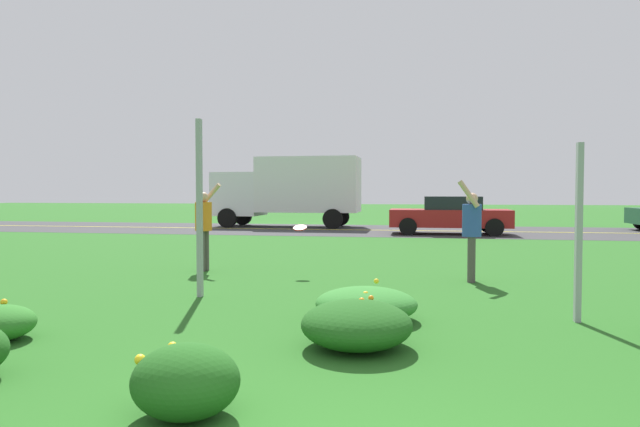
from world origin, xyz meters
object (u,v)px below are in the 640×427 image
person_thrower_orange_shirt (204,224)px  box_truck_white (290,188)px  sign_post_near_path (200,208)px  car_red_center_left (450,215)px  sign_post_by_roadside (579,233)px  person_catcher_blue_shirt (472,228)px  frisbee_red (300,228)px

person_thrower_orange_shirt → box_truck_white: 14.35m
sign_post_near_path → car_red_center_left: bearing=71.8°
sign_post_near_path → box_truck_white: (-2.59, 16.87, 0.44)m
sign_post_by_roadside → person_catcher_blue_shirt: size_ratio=1.21×
frisbee_red → car_red_center_left: bearing=72.9°
sign_post_by_roadside → person_catcher_blue_shirt: (-1.02, 2.94, -0.15)m
sign_post_near_path → frisbee_red: sign_post_near_path is taller
car_red_center_left → box_truck_white: 7.86m
car_red_center_left → box_truck_white: bearing=155.3°
frisbee_red → car_red_center_left: 11.70m
sign_post_near_path → box_truck_white: box_truck_white is taller
person_thrower_orange_shirt → car_red_center_left: size_ratio=0.40×
frisbee_red → car_red_center_left: car_red_center_left is taller
sign_post_by_roadside → person_catcher_blue_shirt: 3.11m
sign_post_by_roadside → box_truck_white: box_truck_white is taller
sign_post_by_roadside → car_red_center_left: sign_post_by_roadside is taller
person_thrower_orange_shirt → sign_post_near_path: bearing=-69.0°
sign_post_near_path → car_red_center_left: 14.36m
sign_post_near_path → person_thrower_orange_shirt: bearing=111.0°
sign_post_near_path → frisbee_red: (1.05, 2.44, -0.45)m
person_thrower_orange_shirt → frisbee_red: 2.07m
sign_post_by_roadside → car_red_center_left: (-0.79, 14.34, -0.37)m
sign_post_by_roadside → box_truck_white: 19.28m
frisbee_red → box_truck_white: bearing=104.1°
box_truck_white → person_thrower_orange_shirt: bearing=-83.7°
sign_post_by_roadside → frisbee_red: bearing=143.2°
car_red_center_left → sign_post_near_path: bearing=-108.2°
person_thrower_orange_shirt → car_red_center_left: bearing=63.4°
person_catcher_blue_shirt → car_red_center_left: (0.23, 11.40, -0.23)m
frisbee_red → sign_post_near_path: bearing=-113.2°
person_catcher_blue_shirt → car_red_center_left: size_ratio=0.41×
sign_post_by_roadside → person_thrower_orange_shirt: sign_post_by_roadside is taller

